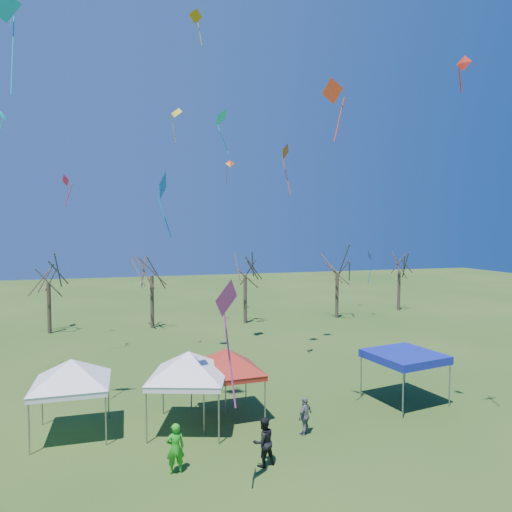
{
  "coord_description": "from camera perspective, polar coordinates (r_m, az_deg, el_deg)",
  "views": [
    {
      "loc": [
        -4.76,
        -16.43,
        8.65
      ],
      "look_at": [
        0.92,
        3.0,
        7.49
      ],
      "focal_mm": 32.0,
      "sensor_mm": 36.0,
      "label": 1
    }
  ],
  "objects": [
    {
      "name": "tent_white_west",
      "position": [
        21.09,
        -22.1,
        -12.43
      ],
      "size": [
        4.25,
        4.25,
        3.75
      ],
      "rotation": [
        0.0,
        0.0,
        -0.01
      ],
      "color": "gray",
      "rests_on": "ground"
    },
    {
      "name": "kite_11",
      "position": [
        33.11,
        -4.43,
        16.93
      ],
      "size": [
        1.56,
        1.73,
        3.14
      ],
      "rotation": [
        0.0,
        0.0,
        4.16
      ],
      "color": "#0ED2AB",
      "rests_on": "ground"
    },
    {
      "name": "tent_red",
      "position": [
        21.48,
        -3.71,
        -12.03
      ],
      "size": [
        4.18,
        4.18,
        3.69
      ],
      "rotation": [
        0.0,
        0.0,
        0.05
      ],
      "color": "gray",
      "rests_on": "ground"
    },
    {
      "name": "kite_27",
      "position": [
        20.18,
        9.62,
        19.58
      ],
      "size": [
        0.86,
        1.08,
        2.69
      ],
      "rotation": [
        0.0,
        0.0,
        2.07
      ],
      "color": "red",
      "rests_on": "ground"
    },
    {
      "name": "tree_4",
      "position": [
        45.23,
        10.13,
        -0.05
      ],
      "size": [
        3.58,
        3.58,
        7.89
      ],
      "color": "#3D2D21",
      "rests_on": "ground"
    },
    {
      "name": "tree_3",
      "position": [
        41.96,
        -1.37,
        -0.22
      ],
      "size": [
        3.59,
        3.59,
        7.91
      ],
      "color": "#3D2D21",
      "rests_on": "ground"
    },
    {
      "name": "tent_white_mid",
      "position": [
        20.41,
        -8.44,
        -12.33
      ],
      "size": [
        4.24,
        4.24,
        3.92
      ],
      "rotation": [
        0.0,
        0.0,
        -0.31
      ],
      "color": "gray",
      "rests_on": "ground"
    },
    {
      "name": "kite_17",
      "position": [
        28.28,
        3.65,
        12.83
      ],
      "size": [
        0.96,
        1.03,
        3.14
      ],
      "rotation": [
        0.0,
        0.0,
        4.0
      ],
      "color": "#E5560C",
      "rests_on": "ground"
    },
    {
      "name": "kite_2",
      "position": [
        41.15,
        -29.23,
        15.27
      ],
      "size": [
        1.22,
        1.5,
        3.17
      ],
      "rotation": [
        0.0,
        0.0,
        1.25
      ],
      "color": "#0DC9A4",
      "rests_on": "ground"
    },
    {
      "name": "kite_5",
      "position": [
        13.85,
        -3.84,
        -5.47
      ],
      "size": [
        1.17,
        1.17,
        4.04
      ],
      "rotation": [
        0.0,
        0.0,
        3.93
      ],
      "color": "#E73392",
      "rests_on": "ground"
    },
    {
      "name": "person_grey",
      "position": [
        20.51,
        6.15,
        -19.24
      ],
      "size": [
        0.99,
        0.87,
        1.6
      ],
      "primitive_type": "imported",
      "rotation": [
        0.0,
        0.0,
        3.77
      ],
      "color": "slate",
      "rests_on": "ground"
    },
    {
      "name": "kite_3",
      "position": [
        46.19,
        -7.56,
        27.55
      ],
      "size": [
        1.42,
        0.95,
        3.19
      ],
      "rotation": [
        0.0,
        0.0,
        3.38
      ],
      "color": "orange",
      "rests_on": "ground"
    },
    {
      "name": "kite_8",
      "position": [
        22.85,
        -29.09,
        25.85
      ],
      "size": [
        1.55,
        1.03,
        4.27
      ],
      "rotation": [
        0.0,
        0.0,
        3.03
      ],
      "color": "#0DA3CB",
      "rests_on": "ground"
    },
    {
      "name": "tree_1",
      "position": [
        41.61,
        -24.57,
        -0.95
      ],
      "size": [
        3.42,
        3.42,
        7.54
      ],
      "color": "#3D2D21",
      "rests_on": "ground"
    },
    {
      "name": "tent_blue",
      "position": [
        24.47,
        18.07,
        -11.88
      ],
      "size": [
        3.68,
        3.68,
        2.52
      ],
      "rotation": [
        0.0,
        0.0,
        0.17
      ],
      "color": "gray",
      "rests_on": "ground"
    },
    {
      "name": "ground",
      "position": [
        19.17,
        -0.13,
        -23.54
      ],
      "size": [
        140.0,
        140.0,
        0.0
      ],
      "primitive_type": "plane",
      "color": "#2A4C18",
      "rests_on": "ground"
    },
    {
      "name": "tree_2",
      "position": [
        40.94,
        -12.93,
        -0.1
      ],
      "size": [
        3.71,
        3.71,
        8.18
      ],
      "color": "#3D2D21",
      "rests_on": "ground"
    },
    {
      "name": "kite_24",
      "position": [
        30.35,
        -9.93,
        17.19
      ],
      "size": [
        0.99,
        0.98,
        2.19
      ],
      "rotation": [
        0.0,
        0.0,
        5.54
      ],
      "color": "yellow",
      "rests_on": "ground"
    },
    {
      "name": "person_green",
      "position": [
        17.81,
        -10.06,
        -22.57
      ],
      "size": [
        0.69,
        0.49,
        1.8
      ],
      "primitive_type": "imported",
      "rotation": [
        0.0,
        0.0,
        3.23
      ],
      "color": "green",
      "rests_on": "ground"
    },
    {
      "name": "kite_12",
      "position": [
        46.02,
        14.05,
        -0.02
      ],
      "size": [
        0.62,
        1.07,
        3.17
      ],
      "rotation": [
        0.0,
        0.0,
        1.32
      ],
      "color": "#1337D2",
      "rests_on": "ground"
    },
    {
      "name": "person_dark",
      "position": [
        18.05,
        0.93,
        -22.17
      ],
      "size": [
        1.01,
        0.87,
        1.79
      ],
      "primitive_type": "imported",
      "rotation": [
        0.0,
        0.0,
        3.38
      ],
      "color": "black",
      "rests_on": "ground"
    },
    {
      "name": "kite_19",
      "position": [
        39.67,
        -3.3,
        11.41
      ],
      "size": [
        0.85,
        0.63,
        2.08
      ],
      "rotation": [
        0.0,
        0.0,
        6.13
      ],
      "color": "red",
      "rests_on": "ground"
    },
    {
      "name": "kite_25",
      "position": [
        21.6,
        24.5,
        20.99
      ],
      "size": [
        0.41,
        0.64,
        1.45
      ],
      "rotation": [
        0.0,
        0.0,
        5.16
      ],
      "color": "red",
      "rests_on": "ground"
    },
    {
      "name": "tree_5",
      "position": [
        51.24,
        17.5,
        -0.13
      ],
      "size": [
        3.39,
        3.39,
        7.46
      ],
      "color": "#3D2D21",
      "rests_on": "ground"
    },
    {
      "name": "kite_1",
      "position": [
        17.27,
        -11.68,
        8.54
      ],
      "size": [
        0.67,
        1.11,
        2.45
      ],
      "rotation": [
        0.0,
        0.0,
        4.38
      ],
      "color": "blue",
      "rests_on": "ground"
    },
    {
      "name": "kite_13",
      "position": [
        37.9,
        -22.65,
        8.67
      ],
      "size": [
        0.9,
        0.99,
        2.5
      ],
      "rotation": [
        0.0,
        0.0,
        2.18
      ],
      "color": "red",
      "rests_on": "ground"
    }
  ]
}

